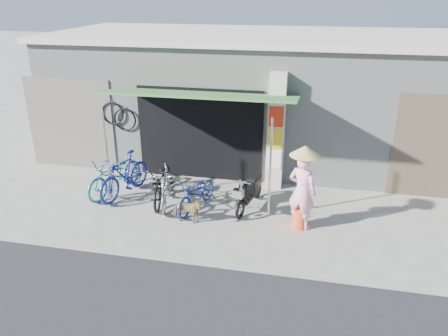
% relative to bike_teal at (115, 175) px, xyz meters
% --- Properties ---
extents(ground, '(80.00, 80.00, 0.00)m').
position_rel_bike_teal_xyz_m(ground, '(3.06, -1.17, -0.51)').
color(ground, '#9F998F').
rests_on(ground, ground).
extents(bicycle_shop, '(12.30, 5.30, 3.66)m').
position_rel_bike_teal_xyz_m(bicycle_shop, '(3.06, 3.92, 1.33)').
color(bicycle_shop, '#9FA59D').
rests_on(bicycle_shop, ground).
extents(shop_pillar, '(0.42, 0.44, 3.00)m').
position_rel_bike_teal_xyz_m(shop_pillar, '(3.91, 1.28, 0.99)').
color(shop_pillar, beige).
rests_on(shop_pillar, ground).
extents(awning, '(4.60, 1.88, 2.72)m').
position_rel_bike_teal_xyz_m(awning, '(2.16, 0.46, 2.01)').
color(awning, '#33692F').
rests_on(awning, ground).
extents(neighbour_left, '(2.60, 0.06, 2.60)m').
position_rel_bike_teal_xyz_m(neighbour_left, '(-1.94, 1.42, 0.79)').
color(neighbour_left, '#6B665B').
rests_on(neighbour_left, ground).
extents(bike_teal, '(1.20, 2.04, 1.01)m').
position_rel_bike_teal_xyz_m(bike_teal, '(0.00, 0.00, 0.00)').
color(bike_teal, teal).
rests_on(bike_teal, ground).
extents(bike_blue, '(0.99, 1.92, 1.11)m').
position_rel_bike_teal_xyz_m(bike_blue, '(0.29, -0.09, 0.05)').
color(bike_blue, navy).
rests_on(bike_blue, ground).
extents(bike_black, '(0.95, 1.99, 1.00)m').
position_rel_bike_teal_xyz_m(bike_black, '(1.32, -0.16, -0.01)').
color(bike_black, black).
rests_on(bike_black, ground).
extents(bike_silver, '(0.80, 1.69, 0.98)m').
position_rel_bike_teal_xyz_m(bike_silver, '(1.49, -0.39, -0.02)').
color(bike_silver, '#AEAFB3').
rests_on(bike_silver, ground).
extents(bike_navy, '(0.97, 1.68, 0.83)m').
position_rel_bike_teal_xyz_m(bike_navy, '(2.26, -0.45, -0.09)').
color(bike_navy, navy).
rests_on(bike_navy, ground).
extents(street_dog, '(0.75, 0.39, 0.62)m').
position_rel_bike_teal_xyz_m(street_dog, '(2.22, -1.12, -0.20)').
color(street_dog, '#A47A57').
rests_on(street_dog, ground).
extents(moped, '(0.57, 1.60, 0.91)m').
position_rel_bike_teal_xyz_m(moped, '(3.47, -0.08, -0.09)').
color(moped, black).
rests_on(moped, ground).
extents(nun, '(0.74, 0.64, 1.90)m').
position_rel_bike_teal_xyz_m(nun, '(4.70, -0.77, 0.42)').
color(nun, '#FFABC5').
rests_on(nun, ground).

